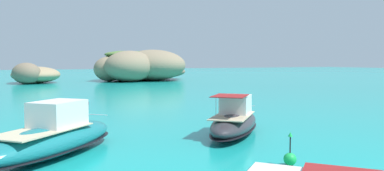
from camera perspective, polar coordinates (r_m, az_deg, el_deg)
islet_large at (r=87.90m, az=-8.11°, el=2.73°), size 26.95×29.50×7.12m
islet_small at (r=82.91m, az=-23.12°, el=1.58°), size 10.96×14.26×4.21m
motorboat_teal at (r=19.26m, az=-20.47°, el=-7.49°), size 8.17×8.12×2.61m
motorboat_charcoal at (r=23.43m, az=6.51°, el=-5.44°), size 7.36×7.57×2.55m
channel_buoy at (r=17.09m, az=14.75°, el=-10.65°), size 0.56×0.56×1.48m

